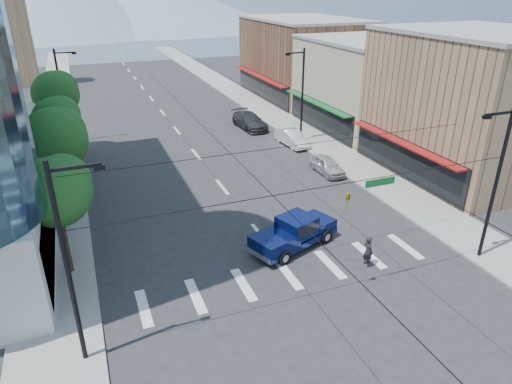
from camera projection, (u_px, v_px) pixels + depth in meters
ground at (304, 289)px, 23.69m from camera, size 160.00×160.00×0.00m
sidewalk_left at (57, 118)px, 53.46m from camera, size 4.00×120.00×0.15m
sidewalk_right at (249, 100)px, 61.46m from camera, size 4.00×120.00×0.15m
shop_near at (473, 106)px, 36.51m from camera, size 12.00×14.00×11.00m
shop_mid at (371, 85)px, 48.76m from camera, size 12.00×14.00×9.00m
shop_far at (303, 59)px, 62.07m from camera, size 12.00×18.00×10.00m
clock_tower at (11, 12)px, 66.14m from camera, size 4.80×4.80×20.40m
mountain_right at (150, 0)px, 161.83m from camera, size 90.00×90.00×18.00m
tree_near at (58, 189)px, 23.06m from camera, size 3.65×3.64×6.71m
tree_midnear at (56, 138)px, 28.73m from camera, size 4.09×4.09×7.52m
tree_midfar at (58, 119)px, 34.90m from camera, size 3.65×3.64×6.71m
tree_far at (57, 92)px, 40.56m from camera, size 4.09×4.09×7.52m
signal_rig at (322, 218)px, 20.96m from camera, size 21.80×0.20×9.00m
lamp_pole_nw at (63, 93)px, 43.42m from camera, size 2.00×0.25×9.00m
lamp_pole_ne at (301, 92)px, 43.77m from camera, size 2.00×0.25×9.00m
pickup_truck at (294, 232)px, 27.07m from camera, size 6.04×3.81×1.94m
pedestrian at (368, 251)px, 25.32m from camera, size 0.48×0.69×1.83m
parked_car_near at (327, 165)px, 37.86m from camera, size 1.66×4.03×1.37m
parked_car_mid at (292, 138)px, 44.30m from camera, size 2.01×4.70×1.50m
parked_car_far at (250, 121)px, 49.51m from camera, size 2.75×5.83×1.64m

